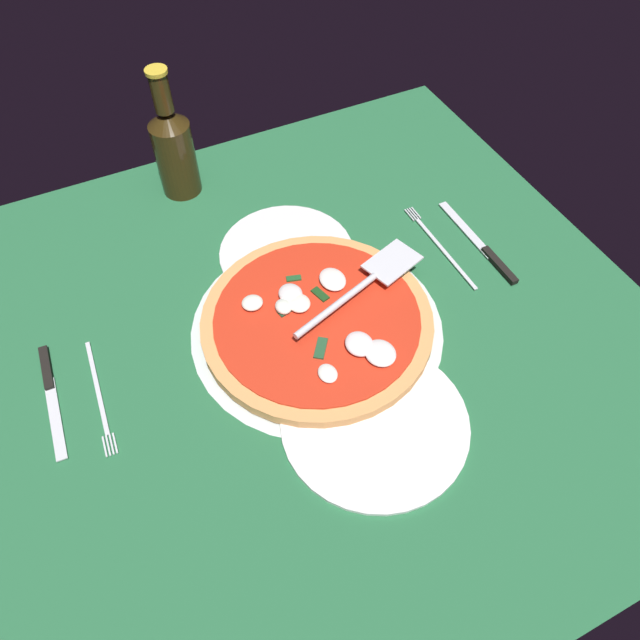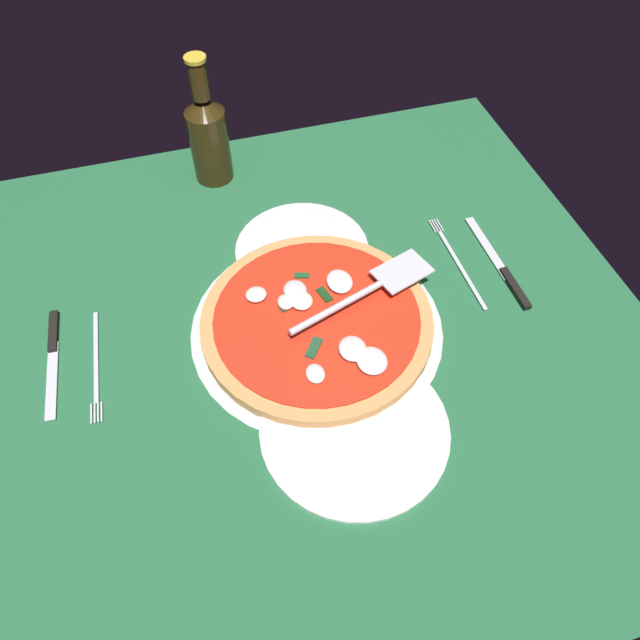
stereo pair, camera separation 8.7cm
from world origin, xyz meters
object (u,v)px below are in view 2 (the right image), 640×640
dinner_plate_right (302,250)px  beer_bottle (208,136)px  pizza_server (368,289)px  place_setting_near (480,267)px  dinner_plate_left (357,429)px  place_setting_far (74,360)px  pizza (320,320)px

dinner_plate_right → beer_bottle: (22.52, 10.13, 8.47)cm
beer_bottle → pizza_server: bearing=-156.3°
pizza_server → place_setting_near: size_ratio=1.09×
dinner_plate_right → beer_bottle: size_ratio=0.94×
dinner_plate_left → dinner_plate_right: size_ratio=1.14×
dinner_plate_left → pizza_server: pizza_server is taller
pizza_server → place_setting_near: (2.74, -20.13, -4.25)cm
dinner_plate_right → place_setting_near: place_setting_near is taller
dinner_plate_right → place_setting_far: size_ratio=1.06×
dinner_plate_left → pizza: (17.33, -0.19, 1.47)cm
dinner_plate_left → place_setting_far: place_setting_far is taller
pizza_server → place_setting_near: bearing=-10.5°
pizza → beer_bottle: beer_bottle is taller
dinner_plate_right → pizza: pizza is taller
dinner_plate_right → place_setting_far: (-11.57, 36.49, -0.15)cm
pizza_server → place_setting_far: bearing=158.1°
dinner_plate_left → place_setting_far: size_ratio=1.21×
pizza_server → place_setting_near: 20.76cm
place_setting_near → place_setting_far: bearing=90.1°
dinner_plate_left → beer_bottle: bearing=8.6°
dinner_plate_left → place_setting_near: place_setting_near is taller
place_setting_far → pizza_server: bearing=89.6°
pizza → place_setting_near: size_ratio=1.53×
place_setting_far → dinner_plate_right: bearing=110.9°
dinner_plate_left → pizza_server: 20.75cm
pizza_server → place_setting_far: 42.83cm
dinner_plate_left → place_setting_far: 40.85cm
dinner_plate_right → place_setting_far: 38.28cm
pizza → place_setting_far: bearing=83.2°
dinner_plate_left → beer_bottle: 56.84cm
place_setting_near → dinner_plate_right: bearing=66.3°
dinner_plate_right → dinner_plate_left: bearing=177.0°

